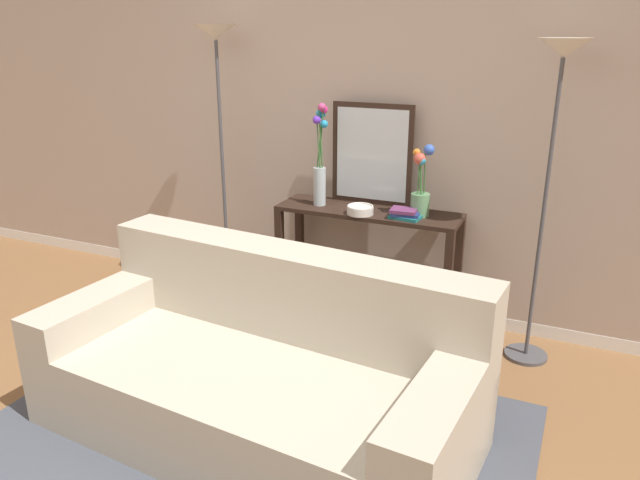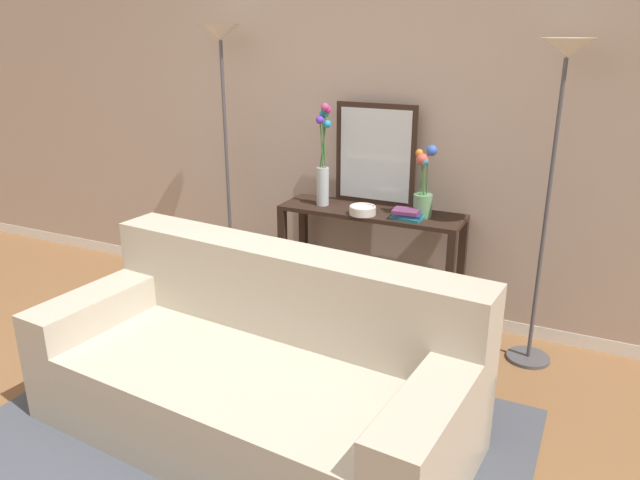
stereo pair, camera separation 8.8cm
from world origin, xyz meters
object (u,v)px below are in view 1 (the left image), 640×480
Objects in this scene: couch at (260,376)px; console_table at (367,246)px; fruit_bowl at (360,210)px; book_row_under_console at (318,303)px; book_stack at (405,214)px; vase_tall_flowers at (320,163)px; floor_lamp_left at (218,90)px; floor_lamp_right at (556,116)px; vase_short_flowers at (421,186)px; wall_mirror at (372,155)px.

couch reaches higher than console_table.
book_row_under_console is (-0.35, 0.11, -0.78)m from fruit_bowl.
book_row_under_console is at bearing 172.82° from book_stack.
book_row_under_console is at bearing 162.26° from fruit_bowl.
book_stack is (0.61, -0.06, -0.26)m from vase_tall_flowers.
vase_tall_flowers is at bearing -41.01° from book_row_under_console.
floor_lamp_left is at bearing -177.02° from vase_tall_flowers.
vase_short_flowers is at bearing 175.55° from floor_lamp_right.
vase_short_flowers reaches higher than book_stack.
vase_short_flowers is at bearing 2.32° from floor_lamp_left.
vase_short_flowers is (0.41, 1.37, 0.70)m from couch.
floor_lamp_right is at bearing -2.37° from book_row_under_console.
floor_lamp_right is at bearing 1.44° from book_stack.
book_row_under_console is (-1.45, 0.06, -1.43)m from floor_lamp_right.
couch is at bearing -90.93° from wall_mirror.
vase_tall_flowers is (-0.30, -0.17, -0.05)m from wall_mirror.
book_stack is at bearing -36.25° from wall_mirror.
console_table is 0.64m from vase_tall_flowers.
floor_lamp_right is 2.77× the size of vase_tall_flowers.
vase_short_flowers is (0.68, 0.02, -0.09)m from vase_tall_flowers.
book_row_under_console is at bearing -155.35° from wall_mirror.
book_row_under_console is at bearing 179.82° from vase_short_flowers.
fruit_bowl is (-0.02, -0.11, 0.28)m from console_table.
fruit_bowl is (0.32, -0.09, -0.26)m from vase_tall_flowers.
floor_lamp_right is at bearing -3.16° from console_table.
fruit_bowl is (-0.36, -0.11, -0.17)m from vase_short_flowers.
book_stack is at bearing -178.56° from floor_lamp_right.
floor_lamp_right is (2.17, -0.00, -0.05)m from floor_lamp_left.
vase_tall_flowers is at bearing 101.57° from couch.
wall_mirror is (1.04, 0.21, -0.40)m from floor_lamp_left.
wall_mirror is 0.40m from fruit_bowl.
wall_mirror is at bearing 11.35° from floor_lamp_left.
couch is 1.82× the size of console_table.
couch is 3.25× the size of vase_tall_flowers.
fruit_bowl is (0.05, 1.26, 0.53)m from couch.
couch is 1.17× the size of floor_lamp_right.
floor_lamp_right is 1.20m from wall_mirror.
fruit_bowl is (-1.10, -0.05, -0.65)m from floor_lamp_right.
floor_lamp_left is 1.53m from vase_short_flowers.
console_table is at bearing 176.84° from floor_lamp_right.
floor_lamp_left is 11.45× the size of fruit_bowl.
couch is at bearing -104.70° from book_stack.
floor_lamp_left reaches higher than book_stack.
vase_tall_flowers reaches higher than book_row_under_console.
floor_lamp_right reaches higher than book_stack.
vase_tall_flowers reaches higher than book_stack.
couch is 4.82× the size of vase_short_flowers.
floor_lamp_right reaches higher than wall_mirror.
book_stack is at bearing 75.30° from couch.
couch is 1.59m from vase_tall_flowers.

